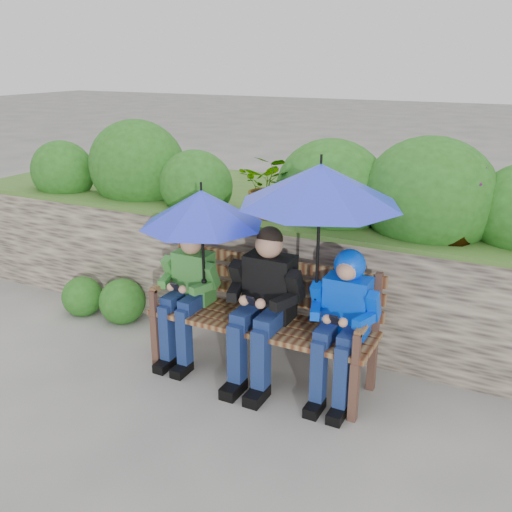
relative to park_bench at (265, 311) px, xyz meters
The scene contains 8 objects.
ground 0.54m from the park_bench, 125.27° to the right, with size 60.00×60.00×0.00m, color slate.
garden_backdrop 1.51m from the park_bench, 92.70° to the left, with size 8.00×2.84×1.81m.
park_bench is the anchor object (origin of this frame).
boy_left 0.65m from the park_bench, behind, with size 0.46×0.53×1.07m.
boy_middle 0.16m from the park_bench, 69.70° to the right, with size 0.54×0.63×1.19m.
boy_right 0.65m from the park_bench, ahead, with size 0.47×0.57×1.10m.
umbrella_left 0.91m from the park_bench, 167.83° to the right, with size 0.93×0.93×0.79m.
umbrella_right 1.10m from the park_bench, ahead, with size 1.12×1.12×1.03m.
Camera 1 is at (1.79, -3.42, 2.33)m, focal length 40.00 mm.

